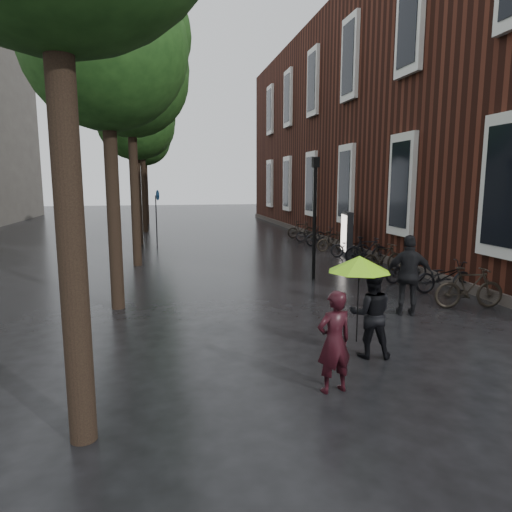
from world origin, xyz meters
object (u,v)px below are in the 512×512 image
object	(u,v)px
person_black	(371,314)
pedestrian_walking	(409,275)
person_burgundy	(334,342)
lamp_post	(315,206)
ad_lightbox	(347,234)
parked_bicycles	(359,249)

from	to	relation	value
person_black	pedestrian_walking	xyz separation A→B (m)	(2.04, 2.24, 0.16)
person_burgundy	lamp_post	world-z (taller)	lamp_post
lamp_post	ad_lightbox	bearing A→B (deg)	55.71
person_black	parked_bicycles	world-z (taller)	person_black
parked_bicycles	lamp_post	world-z (taller)	lamp_post
person_burgundy	ad_lightbox	distance (m)	13.14
pedestrian_walking	ad_lightbox	distance (m)	8.86
person_burgundy	parked_bicycles	bearing A→B (deg)	-126.40
person_burgundy	pedestrian_walking	world-z (taller)	pedestrian_walking
ad_lightbox	lamp_post	world-z (taller)	lamp_post
lamp_post	parked_bicycles	bearing A→B (deg)	45.05
person_black	ad_lightbox	bearing A→B (deg)	-94.46
person_burgundy	lamp_post	distance (m)	8.20
person_black	lamp_post	world-z (taller)	lamp_post
person_burgundy	parked_bicycles	distance (m)	11.78
parked_bicycles	lamp_post	bearing A→B (deg)	-134.95
parked_bicycles	ad_lightbox	xyz separation A→B (m)	(0.09, 1.47, 0.46)
person_burgundy	person_black	bearing A→B (deg)	-144.56
person_black	parked_bicycles	xyz separation A→B (m)	(4.04, 9.39, -0.31)
pedestrian_walking	ad_lightbox	world-z (taller)	pedestrian_walking
person_black	ad_lightbox	size ratio (longest dim) A/B	0.85
parked_bicycles	pedestrian_walking	bearing A→B (deg)	-105.63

